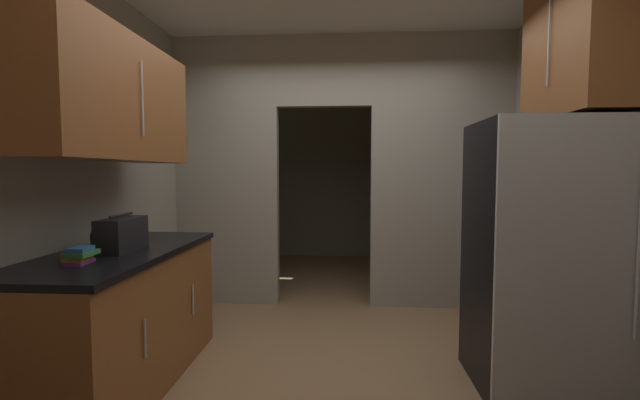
{
  "coord_description": "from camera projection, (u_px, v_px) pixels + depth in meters",
  "views": [
    {
      "loc": [
        0.08,
        -2.78,
        1.39
      ],
      "look_at": [
        -0.14,
        0.51,
        1.17
      ],
      "focal_mm": 23.4,
      "sensor_mm": 36.0,
      "label": 1
    }
  ],
  "objects": [
    {
      "name": "ground",
      "position": [
        335.0,
        374.0,
        2.87
      ],
      "size": [
        20.0,
        20.0,
        0.0
      ],
      "primitive_type": "plane",
      "color": "#93704C"
    },
    {
      "name": "boombox",
      "position": [
        121.0,
        234.0,
        2.64
      ],
      "size": [
        0.18,
        0.37,
        0.24
      ],
      "color": "black",
      "rests_on": "lower_cabinet_run"
    },
    {
      "name": "kitchen_partition",
      "position": [
        344.0,
        163.0,
        4.3
      ],
      "size": [
        3.45,
        0.12,
        2.78
      ],
      "color": "#9E998C",
      "rests_on": "ground"
    },
    {
      "name": "book_stack",
      "position": [
        80.0,
        255.0,
        2.26
      ],
      "size": [
        0.14,
        0.16,
        0.09
      ],
      "color": "#8C3893",
      "rests_on": "lower_cabinet_run"
    },
    {
      "name": "upper_cabinet_fridgeside",
      "position": [
        578.0,
        37.0,
        2.65
      ],
      "size": [
        0.36,
        0.89,
        1.02
      ],
      "color": "brown"
    },
    {
      "name": "adjoining_room_shell",
      "position": [
        342.0,
        172.0,
        6.11
      ],
      "size": [
        3.45,
        2.64,
        2.78
      ],
      "color": "gray",
      "rests_on": "ground"
    },
    {
      "name": "lower_cabinet_run",
      "position": [
        121.0,
        318.0,
        2.69
      ],
      "size": [
        0.69,
        1.63,
        0.89
      ],
      "color": "brown",
      "rests_on": "ground"
    },
    {
      "name": "upper_cabinet_counterside",
      "position": [
        114.0,
        99.0,
        2.6
      ],
      "size": [
        0.36,
        1.47,
        0.77
      ],
      "color": "brown"
    },
    {
      "name": "refrigerator",
      "position": [
        541.0,
        256.0,
        2.66
      ],
      "size": [
        0.81,
        0.74,
        1.71
      ],
      "color": "black",
      "rests_on": "ground"
    },
    {
      "name": "kitchen_flank_left",
      "position": [
        28.0,
        173.0,
        2.42
      ],
      "size": [
        0.1,
        4.04,
        2.78
      ],
      "primitive_type": "cube",
      "color": "#9E998C",
      "rests_on": "ground"
    }
  ]
}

